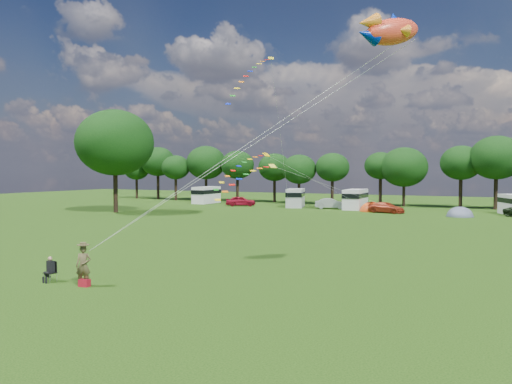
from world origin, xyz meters
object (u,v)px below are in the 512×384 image
at_px(car_b, 331,204).
at_px(kite_flyer, 83,266).
at_px(campervan_a, 206,194).
at_px(campervan_b, 295,197).
at_px(tent_greyblue, 460,216).
at_px(camp_chair, 51,267).
at_px(fish_kite, 388,31).
at_px(campervan_c, 355,199).
at_px(car_a, 241,201).
at_px(car_c, 386,208).
at_px(tent_orange, 372,211).
at_px(big_tree, 115,143).

xyz_separation_m(car_b, kite_flyer, (3.96, -50.87, 0.23)).
bearing_deg(campervan_a, car_b, -96.55).
xyz_separation_m(car_b, campervan_b, (-5.78, 1.03, 0.73)).
distance_m(car_b, tent_greyblue, 18.09).
bearing_deg(kite_flyer, campervan_a, 90.07).
height_order(car_b, camp_chair, car_b).
relative_size(camp_chair, fish_kite, 0.41).
xyz_separation_m(campervan_b, campervan_c, (9.15, -0.39, 0.04)).
relative_size(car_b, campervan_c, 0.73).
distance_m(car_a, car_b, 14.09).
bearing_deg(car_b, campervan_b, 62.18).
bearing_deg(fish_kite, campervan_c, 58.00).
height_order(car_c, camp_chair, car_c).
height_order(car_a, car_c, car_a).
xyz_separation_m(tent_greyblue, camp_chair, (-15.57, -45.87, 0.72)).
height_order(car_a, fish_kite, fish_kite).
distance_m(campervan_c, fish_kite, 49.35).
distance_m(campervan_c, tent_orange, 4.14).
distance_m(car_b, kite_flyer, 51.03).
distance_m(car_a, camp_chair, 52.57).
xyz_separation_m(car_c, campervan_c, (-5.13, 4.21, 0.81)).
xyz_separation_m(big_tree, tent_orange, (29.44, 16.29, -9.00)).
xyz_separation_m(campervan_b, tent_orange, (12.04, -2.97, -1.44)).
bearing_deg(campervan_a, car_c, -101.36).
bearing_deg(campervan_c, car_b, 99.76).
distance_m(big_tree, tent_orange, 34.83).
distance_m(big_tree, car_a, 21.38).
relative_size(campervan_c, kite_flyer, 2.96).
relative_size(car_a, camp_chair, 3.72).
bearing_deg(kite_flyer, campervan_b, 74.57).
height_order(campervan_b, tent_greyblue, campervan_b).
xyz_separation_m(tent_orange, tent_greyblue, (11.11, -3.04, 0.00)).
bearing_deg(campervan_a, big_tree, 176.94).
bearing_deg(car_c, big_tree, 128.89).
bearing_deg(tent_greyblue, campervan_b, 165.45).
height_order(car_b, campervan_a, campervan_a).
distance_m(car_a, tent_greyblue, 31.74).
bearing_deg(car_a, campervan_c, -109.47).
bearing_deg(campervan_a, fish_kite, -141.23).
relative_size(car_c, camp_chair, 3.65).
height_order(car_b, car_c, car_b).
bearing_deg(tent_orange, car_b, 162.80).
bearing_deg(tent_orange, car_c, -35.96).
distance_m(tent_greyblue, fish_kite, 42.36).
bearing_deg(big_tree, car_a, 62.50).
xyz_separation_m(tent_orange, fish_kite, (10.65, -43.80, 11.53)).
distance_m(car_a, campervan_b, 8.51).
bearing_deg(tent_greyblue, camp_chair, -108.75).
height_order(campervan_a, campervan_c, campervan_c).
bearing_deg(campervan_c, campervan_b, 86.55).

